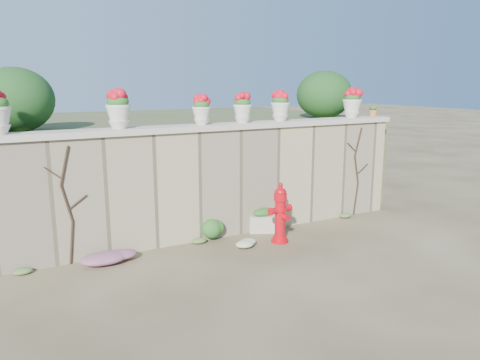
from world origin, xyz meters
TOP-DOWN VIEW (x-y plane):
  - ground at (0.00, 0.00)m, footprint 80.00×80.00m
  - stone_wall at (0.00, 1.80)m, footprint 8.00×0.40m
  - wall_cap at (0.00, 1.80)m, footprint 8.10×0.52m
  - raised_fill at (0.00, 5.00)m, footprint 9.00×6.00m
  - back_shrub_left at (-3.20, 3.00)m, footprint 1.30×1.30m
  - back_shrub_right at (3.40, 3.00)m, footprint 1.30×1.30m
  - vine_left at (-2.67, 1.58)m, footprint 0.60×0.04m
  - vine_right at (3.23, 1.58)m, footprint 0.60×0.04m
  - fire_hydrant at (0.81, 0.87)m, footprint 0.48×0.34m
  - planter_box at (0.88, 1.55)m, footprint 0.64×0.53m
  - green_shrub at (-0.16, 1.55)m, footprint 0.53×0.48m
  - magenta_clump at (-2.10, 1.34)m, footprint 0.93×0.62m
  - white_flowers at (0.15, 0.92)m, footprint 0.49×0.39m
  - urn_pot_1 at (-1.75, 1.80)m, footprint 0.40×0.40m
  - urn_pot_2 at (-0.28, 1.80)m, footprint 0.33×0.33m
  - urn_pot_3 at (0.55, 1.80)m, footprint 0.35×0.35m
  - urn_pot_4 at (1.39, 1.80)m, footprint 0.37×0.37m
  - urn_pot_5 at (3.20, 1.80)m, footprint 0.40×0.40m
  - terracotta_pot at (3.80, 1.80)m, footprint 0.20×0.20m

SIDE VIEW (x-z plane):
  - ground at x=0.00m, z-range 0.00..0.00m
  - white_flowers at x=0.15m, z-range 0.00..0.17m
  - magenta_clump at x=-2.10m, z-range 0.00..0.25m
  - planter_box at x=0.88m, z-range -0.02..0.45m
  - green_shrub at x=-0.16m, z-range 0.00..0.51m
  - fire_hydrant at x=0.81m, z-range 0.00..1.10m
  - vine_left at x=-2.67m, z-range 0.04..1.94m
  - vine_right at x=3.23m, z-range 0.04..1.94m
  - stone_wall at x=0.00m, z-range 0.00..2.00m
  - raised_fill at x=0.00m, z-range 0.00..2.00m
  - wall_cap at x=0.00m, z-range 2.00..2.10m
  - terracotta_pot at x=3.80m, z-range 2.09..2.33m
  - urn_pot_2 at x=-0.28m, z-range 2.10..2.61m
  - urn_pot_3 at x=0.55m, z-range 2.10..2.64m
  - urn_pot_4 at x=1.39m, z-range 2.10..2.67m
  - urn_pot_5 at x=3.20m, z-range 2.10..2.72m
  - urn_pot_1 at x=-1.75m, z-range 2.10..2.73m
  - back_shrub_left at x=-3.20m, z-range 2.00..3.10m
  - back_shrub_right at x=3.40m, z-range 2.00..3.10m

